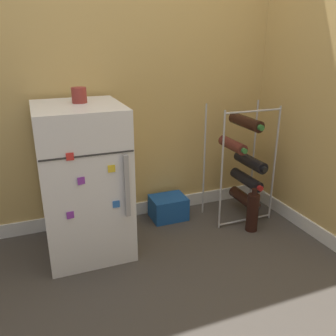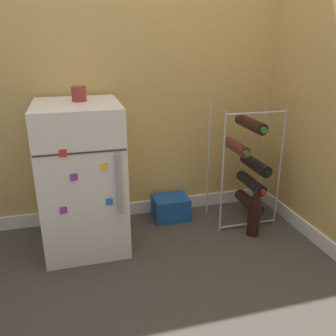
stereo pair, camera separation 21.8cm
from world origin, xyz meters
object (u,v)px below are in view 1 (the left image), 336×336
at_px(soda_box, 168,207).
at_px(fridge_top_cup, 79,95).
at_px(wine_rack, 245,163).
at_px(mini_fridge, 84,180).
at_px(loose_bottle_floor, 253,212).

xyz_separation_m(soda_box, fridge_top_cup, (-0.55, -0.11, 0.81)).
relative_size(wine_rack, soda_box, 3.29).
bearing_deg(wine_rack, mini_fridge, -178.86).
bearing_deg(mini_fridge, fridge_top_cup, 65.39).
xyz_separation_m(soda_box, loose_bottle_floor, (0.44, -0.35, 0.05)).
relative_size(mini_fridge, wine_rack, 1.09).
bearing_deg(soda_box, fridge_top_cup, -168.69).
distance_m(soda_box, loose_bottle_floor, 0.57).
height_order(mini_fridge, wine_rack, mini_fridge).
height_order(mini_fridge, fridge_top_cup, fridge_top_cup).
xyz_separation_m(fridge_top_cup, loose_bottle_floor, (0.99, -0.24, -0.76)).
height_order(soda_box, loose_bottle_floor, loose_bottle_floor).
distance_m(mini_fridge, wine_rack, 1.07).
height_order(wine_rack, fridge_top_cup, fridge_top_cup).
height_order(soda_box, fridge_top_cup, fridge_top_cup).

